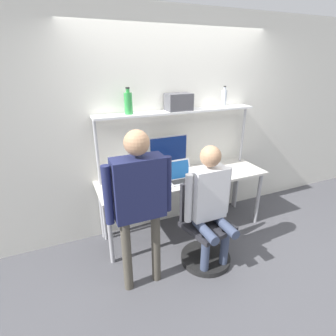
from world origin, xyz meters
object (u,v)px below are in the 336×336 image
object	(u,v)px
laptop	(180,175)
person_standing	(139,194)
bottle_green	(128,103)
bottle_clear	(224,98)
person_seated	(210,199)
monitor	(168,154)
office_chair	(204,237)
storage_box	(179,102)
cell_phone	(200,176)

from	to	relation	value
laptop	person_standing	xyz separation A→B (m)	(-0.70, -0.62, 0.19)
bottle_green	bottle_clear	distance (m)	1.25
laptop	person_seated	world-z (taller)	person_seated
monitor	person_standing	xyz separation A→B (m)	(-0.65, -0.85, -0.01)
bottle_green	office_chair	bearing A→B (deg)	-54.43
person_seated	laptop	bearing A→B (deg)	95.53
person_seated	person_standing	distance (m)	0.79
person_seated	storage_box	xyz separation A→B (m)	(0.04, 0.84, 0.86)
office_chair	bottle_clear	size ratio (longest dim) A/B	3.60
person_seated	bottle_clear	world-z (taller)	bottle_clear
bottle_green	bottle_clear	world-z (taller)	bottle_green
person_seated	person_standing	bearing A→B (deg)	-178.28
cell_phone	storage_box	xyz separation A→B (m)	(-0.19, 0.26, 0.88)
person_standing	bottle_clear	xyz separation A→B (m)	(1.43, 0.87, 0.65)
cell_phone	person_standing	bearing A→B (deg)	-148.44
laptop	storage_box	xyz separation A→B (m)	(0.09, 0.25, 0.83)
person_seated	bottle_clear	xyz separation A→B (m)	(0.67, 0.84, 0.88)
monitor	bottle_green	distance (m)	0.81
person_seated	bottle_green	world-z (taller)	bottle_green
cell_phone	storage_box	bearing A→B (deg)	125.91
cell_phone	person_standing	xyz separation A→B (m)	(-0.99, -0.61, 0.25)
person_seated	cell_phone	bearing A→B (deg)	68.74
laptop	bottle_green	world-z (taller)	bottle_green
person_standing	bottle_clear	world-z (taller)	bottle_clear
laptop	cell_phone	size ratio (longest dim) A/B	2.11
cell_phone	person_seated	bearing A→B (deg)	-111.26
monitor	person_standing	world-z (taller)	person_standing
monitor	storage_box	size ratio (longest dim) A/B	1.66
monitor	laptop	xyz separation A→B (m)	(0.05, -0.24, -0.20)
bottle_green	monitor	bearing A→B (deg)	-1.97
person_standing	bottle_clear	bearing A→B (deg)	31.21
bottle_clear	storage_box	world-z (taller)	bottle_clear
office_chair	bottle_green	bearing A→B (deg)	125.57
person_standing	bottle_clear	size ratio (longest dim) A/B	6.22
person_seated	person_standing	xyz separation A→B (m)	(-0.76, -0.02, 0.22)
person_seated	storage_box	size ratio (longest dim) A/B	4.49
laptop	storage_box	size ratio (longest dim) A/B	1.05
bottle_green	storage_box	xyz separation A→B (m)	(0.61, 0.00, -0.02)
monitor	office_chair	distance (m)	1.09
monitor	bottle_green	xyz separation A→B (m)	(-0.47, 0.02, 0.65)
storage_box	person_seated	bearing A→B (deg)	-92.53
storage_box	office_chair	bearing A→B (deg)	-93.31
monitor	office_chair	size ratio (longest dim) A/B	0.54
person_seated	storage_box	world-z (taller)	storage_box
cell_phone	bottle_green	xyz separation A→B (m)	(-0.80, 0.26, 0.91)
monitor	laptop	size ratio (longest dim) A/B	1.58
laptop	cell_phone	bearing A→B (deg)	-1.97
person_seated	bottle_clear	size ratio (longest dim) A/B	5.26
cell_phone	storage_box	distance (m)	0.94
person_seated	person_standing	world-z (taller)	person_standing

